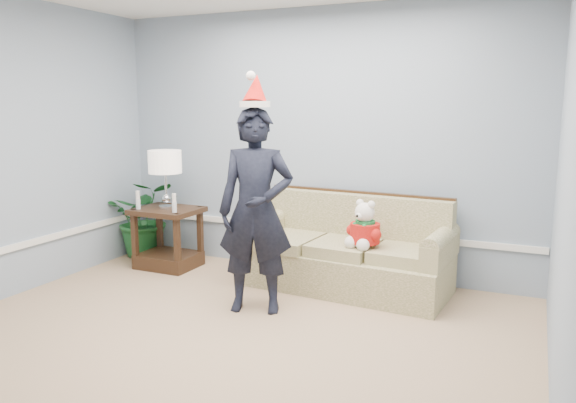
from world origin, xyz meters
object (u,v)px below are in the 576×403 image
(man, at_px, (256,211))
(teddy_bear, at_px, (365,230))
(sofa, at_px, (348,255))
(houseplant, at_px, (146,218))
(table_lamp, at_px, (165,164))
(side_table, at_px, (168,244))

(man, distance_m, teddy_bear, 1.04)
(sofa, distance_m, houseplant, 2.50)
(table_lamp, bearing_deg, houseplant, 149.46)
(sofa, bearing_deg, side_table, -171.28)
(man, relative_size, teddy_bear, 3.93)
(houseplant, distance_m, teddy_bear, 2.74)
(side_table, relative_size, man, 0.39)
(table_lamp, distance_m, houseplant, 0.91)
(side_table, distance_m, teddy_bear, 2.24)
(sofa, bearing_deg, table_lamp, -170.69)
(teddy_bear, bearing_deg, man, -116.93)
(teddy_bear, bearing_deg, sofa, 156.87)
(side_table, height_order, man, man)
(sofa, xyz_separation_m, man, (-0.52, -0.89, 0.55))
(man, bearing_deg, side_table, 135.00)
(sofa, relative_size, houseplant, 2.22)
(side_table, bearing_deg, man, -27.34)
(sofa, height_order, houseplant, sofa)
(teddy_bear, bearing_deg, houseplant, -166.89)
(houseplant, bearing_deg, man, -27.88)
(side_table, relative_size, table_lamp, 1.09)
(sofa, xyz_separation_m, side_table, (-1.98, -0.14, -0.06))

